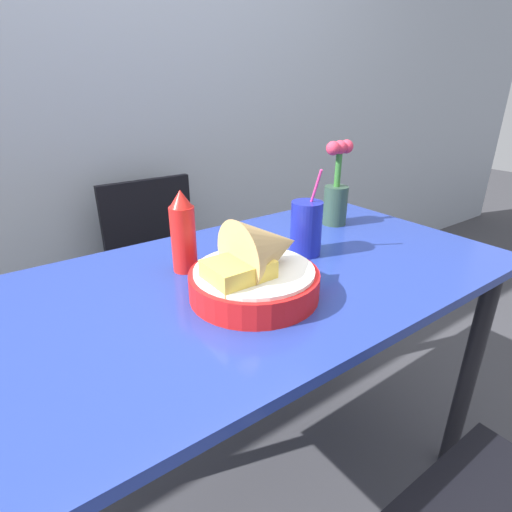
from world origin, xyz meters
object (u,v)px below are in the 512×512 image
drink_cup (306,230)px  flower_vase (336,191)px  chair_far_window (160,260)px  ketchup_bottle (183,233)px  food_basket (258,268)px

drink_cup → flower_vase: size_ratio=0.87×
chair_far_window → ketchup_bottle: size_ratio=4.13×
drink_cup → food_basket: bearing=-155.2°
chair_far_window → flower_vase: 0.85m
food_basket → drink_cup: bearing=24.8°
food_basket → ketchup_bottle: 0.22m
ketchup_bottle → drink_cup: bearing=-17.5°
chair_far_window → flower_vase: bearing=-62.5°
food_basket → drink_cup: (0.24, 0.11, 0.01)m
flower_vase → chair_far_window: bearing=117.5°
ketchup_bottle → flower_vase: (0.55, 0.03, 0.01)m
ketchup_bottle → drink_cup: 0.32m
ketchup_bottle → drink_cup: (0.31, -0.10, -0.03)m
chair_far_window → drink_cup: size_ratio=3.60×
food_basket → drink_cup: size_ratio=1.21×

